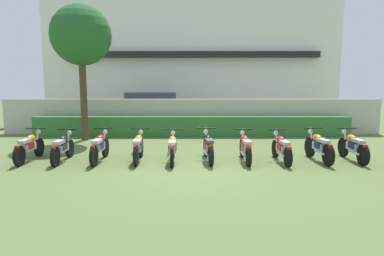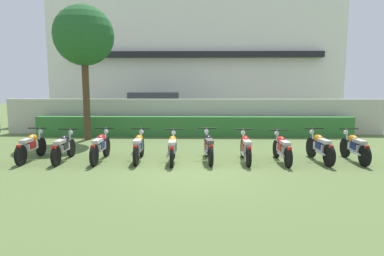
% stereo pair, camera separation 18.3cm
% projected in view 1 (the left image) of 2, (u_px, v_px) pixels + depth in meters
% --- Properties ---
extents(ground, '(60.00, 60.00, 0.00)m').
position_uv_depth(ground, '(192.00, 170.00, 9.09)').
color(ground, '#566B38').
extents(building, '(18.54, 6.50, 7.81)m').
position_uv_depth(building, '(192.00, 62.00, 23.43)').
color(building, white).
rests_on(building, ground).
extents(compound_wall, '(17.61, 0.30, 1.64)m').
position_uv_depth(compound_wall, '(192.00, 116.00, 15.54)').
color(compound_wall, '#BCB7A8').
rests_on(compound_wall, ground).
extents(hedge_row, '(14.09, 0.70, 0.89)m').
position_uv_depth(hedge_row, '(192.00, 126.00, 14.89)').
color(hedge_row, '#337033').
rests_on(hedge_row, ground).
extents(parked_car, '(4.65, 2.40, 1.89)m').
position_uv_depth(parked_car, '(154.00, 110.00, 18.19)').
color(parked_car, silver).
rests_on(parked_car, ground).
extents(tree_near_inspector, '(2.45, 2.45, 5.53)m').
position_uv_depth(tree_near_inspector, '(81.00, 36.00, 13.40)').
color(tree_near_inspector, '#4C3823').
rests_on(tree_near_inspector, ground).
extents(motorcycle_in_row_0, '(0.60, 1.91, 0.96)m').
position_uv_depth(motorcycle_in_row_0, '(30.00, 147.00, 10.05)').
color(motorcycle_in_row_0, black).
rests_on(motorcycle_in_row_0, ground).
extents(motorcycle_in_row_1, '(0.60, 1.80, 0.95)m').
position_uv_depth(motorcycle_in_row_1, '(63.00, 147.00, 9.96)').
color(motorcycle_in_row_1, black).
rests_on(motorcycle_in_row_1, ground).
extents(motorcycle_in_row_2, '(0.60, 1.92, 0.97)m').
position_uv_depth(motorcycle_in_row_2, '(100.00, 147.00, 9.99)').
color(motorcycle_in_row_2, black).
rests_on(motorcycle_in_row_2, ground).
extents(motorcycle_in_row_3, '(0.60, 1.85, 0.96)m').
position_uv_depth(motorcycle_in_row_3, '(139.00, 147.00, 10.03)').
color(motorcycle_in_row_3, black).
rests_on(motorcycle_in_row_3, ground).
extents(motorcycle_in_row_4, '(0.60, 1.86, 0.94)m').
position_uv_depth(motorcycle_in_row_4, '(173.00, 148.00, 9.91)').
color(motorcycle_in_row_4, black).
rests_on(motorcycle_in_row_4, ground).
extents(motorcycle_in_row_5, '(0.60, 1.92, 0.97)m').
position_uv_depth(motorcycle_in_row_5, '(209.00, 146.00, 10.06)').
color(motorcycle_in_row_5, black).
rests_on(motorcycle_in_row_5, ground).
extents(motorcycle_in_row_6, '(0.60, 1.82, 0.95)m').
position_uv_depth(motorcycle_in_row_6, '(246.00, 147.00, 9.98)').
color(motorcycle_in_row_6, black).
rests_on(motorcycle_in_row_6, ground).
extents(motorcycle_in_row_7, '(0.60, 1.82, 0.94)m').
position_uv_depth(motorcycle_in_row_7, '(282.00, 148.00, 9.92)').
color(motorcycle_in_row_7, black).
rests_on(motorcycle_in_row_7, ground).
extents(motorcycle_in_row_8, '(0.60, 1.86, 0.98)m').
position_uv_depth(motorcycle_in_row_8, '(319.00, 146.00, 10.02)').
color(motorcycle_in_row_8, black).
rests_on(motorcycle_in_row_8, ground).
extents(motorcycle_in_row_9, '(0.60, 1.83, 0.96)m').
position_uv_depth(motorcycle_in_row_9, '(353.00, 146.00, 10.08)').
color(motorcycle_in_row_9, black).
rests_on(motorcycle_in_row_9, ground).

